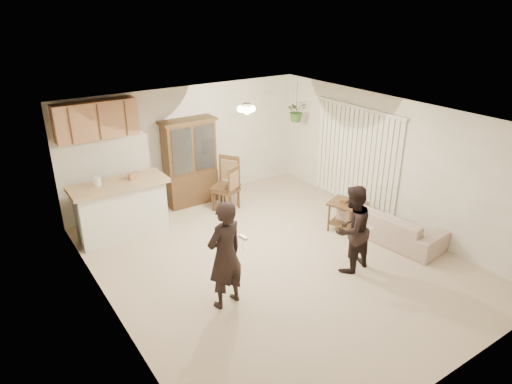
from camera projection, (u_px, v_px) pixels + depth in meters
floor at (276, 260)px, 7.88m from camera, size 6.50×6.50×0.00m
ceiling at (278, 119)px, 6.89m from camera, size 5.50×6.50×0.02m
wall_back at (188, 144)px, 9.85m from camera, size 5.50×0.02×2.50m
wall_front at (456, 294)px, 4.91m from camera, size 5.50×0.02×2.50m
wall_left at (108, 241)px, 5.97m from camera, size 0.02×6.50×2.50m
wall_right at (391, 162)px, 8.79m from camera, size 0.02×6.50×2.50m
breakfast_bar at (122, 211)px, 8.52m from camera, size 1.60×0.55×1.00m
bar_top at (118, 184)px, 8.30m from camera, size 1.75×0.70×0.08m
upper_cabinets at (96, 120)px, 8.40m from camera, size 1.50×0.34×0.70m
vertical_blinds at (356, 158)px, 9.52m from camera, size 0.06×2.30×2.10m
ceiling_fixture at (246, 108)px, 7.94m from camera, size 0.36×0.36×0.20m
hanging_plant at (296, 111)px, 10.15m from camera, size 0.43×0.37×0.48m
plant_cord at (297, 96)px, 10.02m from camera, size 0.01×0.01×0.65m
sofa at (391, 221)px, 8.46m from camera, size 0.96×1.95×0.73m
adult at (225, 251)px, 6.43m from camera, size 0.72×0.54×1.80m
child at (352, 233)px, 7.38m from camera, size 0.71×0.59×1.35m
china_hutch at (190, 163)px, 9.74m from camera, size 1.19×0.46×1.87m
side_table at (344, 215)px, 8.81m from camera, size 0.70×0.70×0.65m
chair_bar at (145, 209)px, 9.19m from camera, size 0.54×0.54×0.92m
chair_hutch_left at (226, 195)px, 9.69m from camera, size 0.69×0.69×1.12m
chair_hutch_right at (227, 197)px, 9.64m from camera, size 0.60×0.60×1.00m
controller_adult at (243, 237)px, 6.03m from camera, size 0.07×0.15×0.04m
controller_child at (371, 227)px, 7.04m from camera, size 0.05×0.13×0.04m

